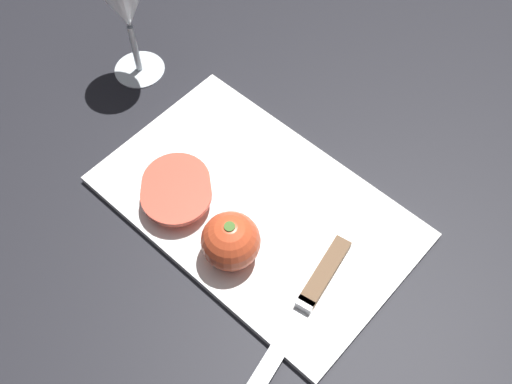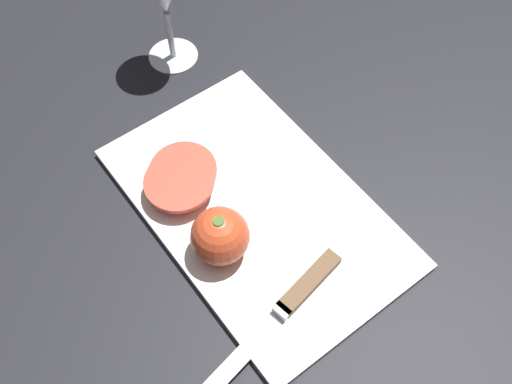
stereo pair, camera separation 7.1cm
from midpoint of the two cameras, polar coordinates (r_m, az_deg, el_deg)
ground_plane at (r=0.73m, az=8.03°, el=-5.64°), size 3.00×3.00×0.00m
cutting_board at (r=0.74m, az=2.74°, el=-1.67°), size 0.39×0.24×0.01m
whole_tomato at (r=0.68m, az=-0.45°, el=-4.47°), size 0.07×0.07×0.07m
knife at (r=0.68m, az=6.28°, el=-10.77°), size 0.07×0.28×0.01m
tomato_slice_stack_near at (r=0.75m, az=-4.47°, el=1.33°), size 0.11×0.11×0.03m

